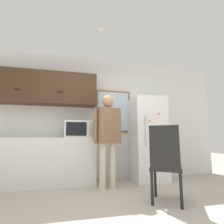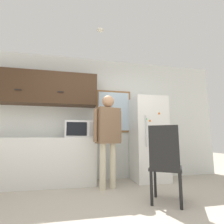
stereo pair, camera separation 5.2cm
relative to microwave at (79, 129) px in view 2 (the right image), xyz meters
The scene contains 9 objects.
back_wall 0.58m from the microwave, 48.46° to the left, with size 6.00×0.06×2.70m.
counter 0.98m from the microwave, behind, with size 2.21×0.57×0.88m.
upper_cabinets 1.14m from the microwave, 169.23° to the left, with size 2.21×0.40×0.66m.
microwave is the anchor object (origin of this frame).
person 0.65m from the microwave, 38.80° to the right, with size 0.54×0.34×1.66m.
refrigerator 1.48m from the microwave, ahead, with size 0.69×0.66×1.74m.
chair 1.78m from the microwave, 48.49° to the right, with size 0.58×0.58×1.04m.
window 0.95m from the microwave, 22.65° to the left, with size 0.79×0.05×0.95m.
ceiling_light 1.86m from the microwave, 71.14° to the right, with size 0.11×0.11×0.01m.
Camera 2 is at (-0.40, -1.86, 0.86)m, focal length 28.00 mm.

